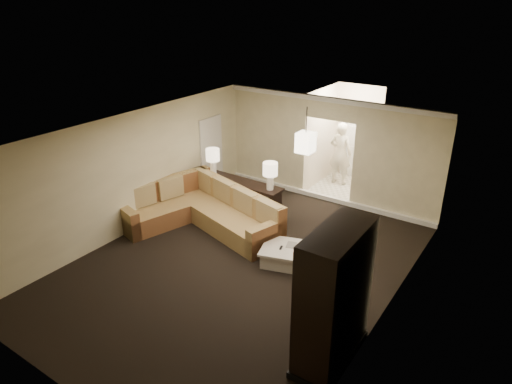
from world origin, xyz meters
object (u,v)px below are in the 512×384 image
Objects in this scene: person at (341,150)px; sectional_sofa at (202,211)px; console_table at (241,194)px; coffee_table at (283,254)px; armoire at (333,299)px; drink_table at (323,309)px.

sectional_sofa is at bearing 68.48° from person.
sectional_sofa is 1.70× the size of console_table.
armoire is (1.97, -1.91, 0.88)m from coffee_table.
console_table is 4.63m from drink_table.
sectional_sofa is 5.00m from armoire.
drink_table is (3.68, -2.81, -0.12)m from console_table.
drink_table is 0.28× the size of person.
coffee_table is (2.47, -0.31, -0.21)m from sectional_sofa.
drink_table is (4.06, -1.73, 0.01)m from sectional_sofa.
coffee_table is 0.54× the size of person.
sectional_sofa is 1.15m from console_table.
coffee_table is 1.94× the size of drink_table.
armoire is 1.09× the size of person.
coffee_table is 2.88m from armoire.
armoire reaches higher than sectional_sofa.
drink_table is at bearing -41.82° from coffee_table.
coffee_table is at bearing -32.12° from console_table.
sectional_sofa reaches higher than drink_table.
console_table is 1.03× the size of armoire.
armoire reaches higher than console_table.
console_table is at bearing 142.67° from drink_table.
armoire is at bearing 112.27° from person.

